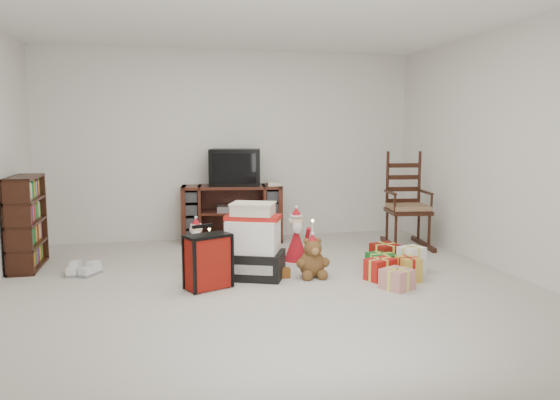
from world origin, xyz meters
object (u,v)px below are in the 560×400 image
at_px(tv_stand, 232,213).
at_px(red_suitcase, 208,261).
at_px(bookshelf, 26,224).
at_px(rocking_chair, 406,213).
at_px(gift_cluster, 394,265).
at_px(crt_television, 235,167).
at_px(mrs_claus_figurine, 197,248).
at_px(santa_figurine, 296,242).
at_px(teddy_bear, 312,260).
at_px(sneaker_pair, 82,271).
at_px(gift_pile, 253,246).

relative_size(tv_stand, red_suitcase, 2.24).
relative_size(bookshelf, rocking_chair, 0.79).
height_order(gift_cluster, crt_television, crt_television).
bearing_deg(mrs_claus_figurine, bookshelf, 167.49).
relative_size(tv_stand, santa_figurine, 2.12).
bearing_deg(crt_television, tv_stand, -168.10).
distance_m(red_suitcase, gift_cluster, 1.85).
relative_size(rocking_chair, mrs_claus_figurine, 2.29).
bearing_deg(tv_stand, crt_television, 7.19).
xyz_separation_m(rocking_chair, red_suitcase, (-2.61, -1.37, -0.16)).
xyz_separation_m(red_suitcase, gift_cluster, (1.85, 0.02, -0.14)).
relative_size(teddy_bear, santa_figurine, 0.62).
relative_size(rocking_chair, santa_figurine, 1.96).
xyz_separation_m(tv_stand, sneaker_pair, (-1.71, -1.36, -0.32)).
bearing_deg(santa_figurine, teddy_bear, -87.52).
xyz_separation_m(rocking_chair, crt_television, (-2.05, 0.76, 0.55)).
height_order(santa_figurine, gift_cluster, santa_figurine).
bearing_deg(mrs_claus_figurine, gift_pile, -45.79).
xyz_separation_m(tv_stand, mrs_claus_figurine, (-0.56, -1.30, -0.16)).
relative_size(rocking_chair, red_suitcase, 2.07).
xyz_separation_m(rocking_chair, gift_pile, (-2.14, -1.08, -0.10)).
distance_m(rocking_chair, mrs_claus_figurine, 2.72).
height_order(mrs_claus_figurine, sneaker_pair, mrs_claus_figurine).
bearing_deg(tv_stand, gift_cluster, -50.86).
bearing_deg(teddy_bear, santa_figurine, 92.48).
height_order(rocking_chair, gift_cluster, rocking_chair).
bearing_deg(teddy_bear, red_suitcase, -170.28).
xyz_separation_m(teddy_bear, crt_television, (-0.49, 1.95, 0.80)).
bearing_deg(gift_pile, santa_figurine, 60.65).
relative_size(rocking_chair, teddy_bear, 3.17).
distance_m(tv_stand, crt_television, 0.61).
bearing_deg(tv_stand, santa_figurine, -63.30).
xyz_separation_m(santa_figurine, crt_television, (-0.46, 1.40, 0.73)).
bearing_deg(teddy_bear, mrs_claus_figurine, 149.37).
bearing_deg(bookshelf, teddy_bear, -20.02).
xyz_separation_m(mrs_claus_figurine, gift_cluster, (1.89, -0.80, -0.09)).
bearing_deg(gift_cluster, teddy_bear, 168.94).
bearing_deg(tv_stand, rocking_chair, -13.07).
bearing_deg(sneaker_pair, crt_television, 54.91).
height_order(gift_pile, red_suitcase, gift_pile).
distance_m(sneaker_pair, gift_cluster, 3.14).
distance_m(tv_stand, rocking_chair, 2.23).
bearing_deg(sneaker_pair, rocking_chair, 26.16).
distance_m(mrs_claus_figurine, sneaker_pair, 1.17).
bearing_deg(tv_stand, teddy_bear, -67.95).
distance_m(gift_pile, santa_figurine, 0.70).
bearing_deg(gift_pile, teddy_bear, 11.24).
relative_size(gift_pile, crt_television, 1.01).
height_order(tv_stand, red_suitcase, tv_stand).
xyz_separation_m(tv_stand, santa_figurine, (0.51, -1.40, -0.13)).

